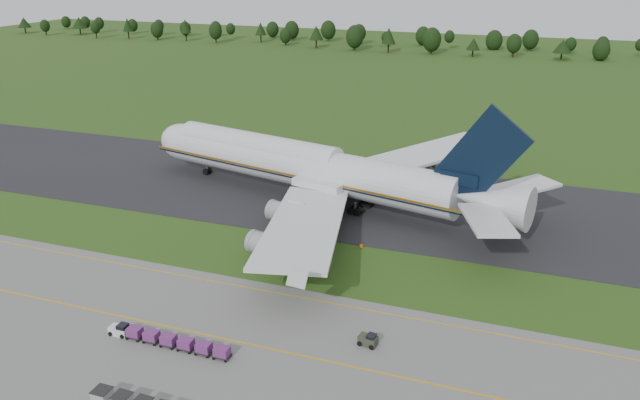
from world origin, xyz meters
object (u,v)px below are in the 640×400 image
at_px(utility_cart, 368,341).
at_px(baggage_train, 166,340).
at_px(edge_markers, 327,241).
at_px(aircraft, 309,167).

bearing_deg(utility_cart, baggage_train, -160.05).
distance_m(baggage_train, edge_markers, 33.78).
distance_m(aircraft, utility_cart, 48.24).
xyz_separation_m(baggage_train, utility_cart, (22.03, 8.00, -0.18)).
relative_size(aircraft, utility_cart, 33.81).
bearing_deg(aircraft, baggage_train, -88.66).
distance_m(aircraft, edge_markers, 20.55).
xyz_separation_m(utility_cart, edge_markers, (-13.67, 24.73, -0.36)).
distance_m(baggage_train, utility_cart, 23.44).
distance_m(utility_cart, edge_markers, 28.26).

